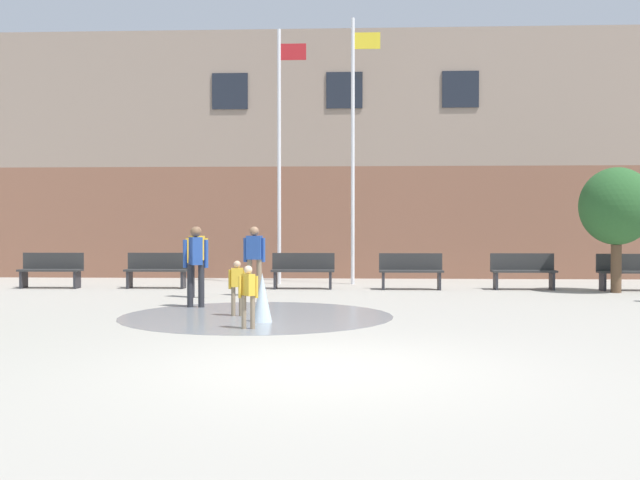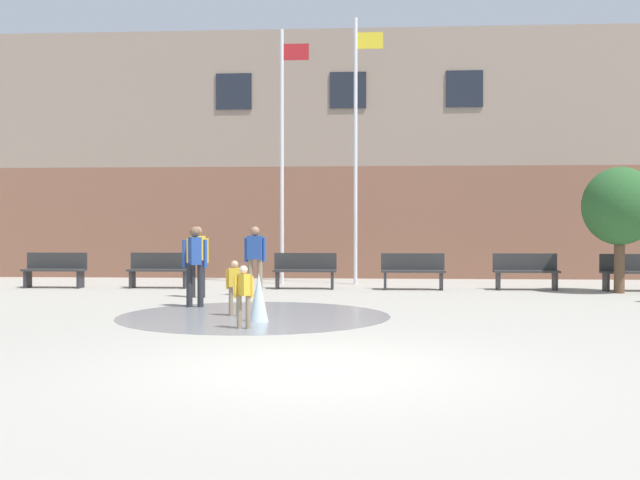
# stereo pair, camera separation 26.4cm
# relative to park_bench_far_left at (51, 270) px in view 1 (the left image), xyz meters

# --- Properties ---
(ground_plane) EXTENTS (100.00, 100.00, 0.00)m
(ground_plane) POSITION_rel_park_bench_far_left_xyz_m (7.50, -10.56, -0.48)
(ground_plane) COLOR #9E998E
(library_building) EXTENTS (36.00, 6.05, 7.61)m
(library_building) POSITION_rel_park_bench_far_left_xyz_m (7.50, 6.91, 3.33)
(library_building) COLOR brown
(library_building) RESTS_ON ground
(splash_fountain) EXTENTS (4.84, 4.84, 0.82)m
(splash_fountain) POSITION_rel_park_bench_far_left_xyz_m (6.14, -5.98, -0.34)
(splash_fountain) COLOR gray
(splash_fountain) RESTS_ON ground
(park_bench_far_left) EXTENTS (1.60, 0.44, 0.91)m
(park_bench_far_left) POSITION_rel_park_bench_far_left_xyz_m (0.00, 0.00, 0.00)
(park_bench_far_left) COLOR #28282D
(park_bench_far_left) RESTS_ON ground
(park_bench_left_of_flagpoles) EXTENTS (1.60, 0.44, 0.91)m
(park_bench_left_of_flagpoles) POSITION_rel_park_bench_far_left_xyz_m (2.73, 0.10, 0.00)
(park_bench_left_of_flagpoles) COLOR #28282D
(park_bench_left_of_flagpoles) RESTS_ON ground
(park_bench_under_left_flagpole) EXTENTS (1.60, 0.44, 0.91)m
(park_bench_under_left_flagpole) POSITION_rel_park_bench_far_left_xyz_m (6.50, 0.09, 0.00)
(park_bench_under_left_flagpole) COLOR #28282D
(park_bench_under_left_flagpole) RESTS_ON ground
(park_bench_under_right_flagpole) EXTENTS (1.60, 0.44, 0.91)m
(park_bench_under_right_flagpole) POSITION_rel_park_bench_far_left_xyz_m (9.23, 0.02, 0.00)
(park_bench_under_right_flagpole) COLOR #28282D
(park_bench_under_right_flagpole) RESTS_ON ground
(park_bench_near_trashcan) EXTENTS (1.60, 0.44, 0.91)m
(park_bench_near_trashcan) POSITION_rel_park_bench_far_left_xyz_m (12.06, 0.13, 0.00)
(park_bench_near_trashcan) COLOR #28282D
(park_bench_near_trashcan) RESTS_ON ground
(park_bench_far_right) EXTENTS (1.60, 0.44, 0.91)m
(park_bench_far_right) POSITION_rel_park_bench_far_left_xyz_m (14.64, -0.08, 0.00)
(park_bench_far_right) COLOR #28282D
(park_bench_far_right) RESTS_ON ground
(adult_in_red) EXTENTS (0.50, 0.25, 1.59)m
(adult_in_red) POSITION_rel_park_bench_far_left_xyz_m (5.53, -1.96, 0.45)
(adult_in_red) COLOR #89755B
(adult_in_red) RESTS_ON ground
(child_with_pink_shirt) EXTENTS (0.31, 0.16, 0.99)m
(child_with_pink_shirt) POSITION_rel_park_bench_far_left_xyz_m (5.74, -5.77, 0.10)
(child_with_pink_shirt) COLOR #89755B
(child_with_pink_shirt) RESTS_ON ground
(adult_near_bench) EXTENTS (0.50, 0.38, 1.59)m
(adult_near_bench) POSITION_rel_park_bench_far_left_xyz_m (4.30, -2.40, 0.45)
(adult_near_bench) COLOR #28282D
(adult_near_bench) RESTS_ON ground
(adult_watching) EXTENTS (0.50, 0.39, 1.59)m
(adult_watching) POSITION_rel_park_bench_far_left_xyz_m (4.69, -4.36, 0.45)
(adult_watching) COLOR #28282D
(adult_watching) RESTS_ON ground
(child_in_fountain) EXTENTS (0.31, 0.24, 0.99)m
(child_in_fountain) POSITION_rel_park_bench_far_left_xyz_m (6.17, -7.40, 0.10)
(child_in_fountain) COLOR #89755B
(child_in_fountain) RESTS_ON ground
(flagpole_left) EXTENTS (0.80, 0.10, 7.03)m
(flagpole_left) POSITION_rel_park_bench_far_left_xyz_m (5.76, 1.73, 3.27)
(flagpole_left) COLOR silver
(flagpole_left) RESTS_ON ground
(flagpole_right) EXTENTS (0.80, 0.10, 7.31)m
(flagpole_right) POSITION_rel_park_bench_far_left_xyz_m (7.79, 1.73, 3.42)
(flagpole_right) COLOR silver
(flagpole_right) RESTS_ON ground
(street_tree_near_building) EXTENTS (1.75, 1.75, 3.01)m
(street_tree_near_building) POSITION_rel_park_bench_far_left_xyz_m (14.08, -0.67, 1.58)
(street_tree_near_building) COLOR brown
(street_tree_near_building) RESTS_ON ground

